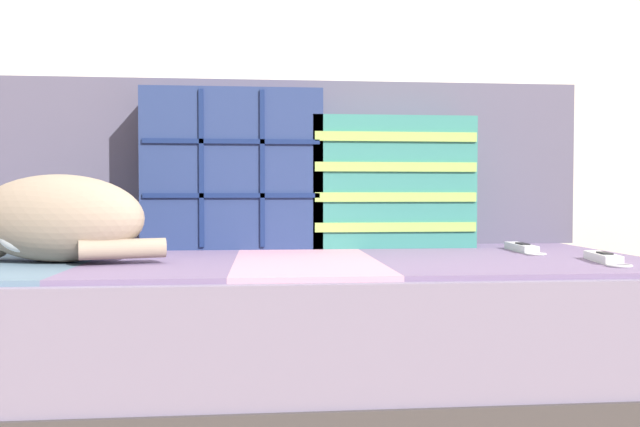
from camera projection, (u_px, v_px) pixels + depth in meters
couch at (237, 334)px, 1.45m from camera, size 1.96×0.85×0.36m
sofa_backrest at (242, 164)px, 1.80m from camera, size 1.92×0.14×0.46m
throw_pillow_quilted at (233, 169)px, 1.65m from camera, size 0.47×0.14×0.42m
throw_pillow_striped at (391, 182)px, 1.69m from camera, size 0.44×0.14×0.35m
sleeping_cat at (51, 221)px, 1.31m from camera, size 0.44×0.26×0.18m
game_remote_near at (522, 248)px, 1.56m from camera, size 0.06×0.21×0.02m
game_remote_far at (604, 258)px, 1.31m from camera, size 0.07×0.19×0.02m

